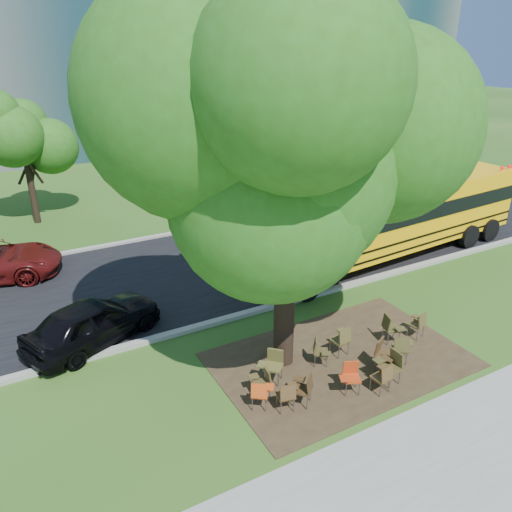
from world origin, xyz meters
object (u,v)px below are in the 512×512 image
school_bus (399,213)px  chair_12 (391,327)px  chair_1 (261,392)px  black_car (93,321)px  chair_3 (351,374)px  chair_2 (305,387)px  chair_10 (319,350)px  chair_7 (401,347)px  chair_11 (342,338)px  chair_9 (273,363)px  chair_13 (419,322)px  main_tree (288,145)px  chair_6 (391,363)px  chair_5 (383,353)px  chair_8 (263,380)px  chair_0 (287,394)px  chair_4 (383,375)px

school_bus → chair_12: school_bus is taller
chair_1 → black_car: bearing=155.8°
chair_1 → chair_3: bearing=23.1°
chair_2 → chair_10: size_ratio=1.07×
chair_7 → chair_11: bearing=174.3°
school_bus → chair_9: size_ratio=13.62×
chair_3 → chair_13: 3.55m
main_tree → black_car: size_ratio=2.33×
chair_7 → chair_12: chair_12 is taller
main_tree → chair_7: (2.82, -1.66, -5.55)m
chair_2 → chair_9: size_ratio=0.94×
chair_6 → chair_7: bearing=-60.5°
school_bus → chair_6: (-6.27, -6.47, -1.20)m
main_tree → chair_5: (2.13, -1.67, -5.50)m
chair_11 → chair_13: chair_11 is taller
chair_5 → chair_10: bearing=-64.5°
chair_9 → chair_11: (2.31, 0.06, 0.00)m
chair_2 → chair_5: size_ratio=0.92×
chair_2 → chair_8: chair_2 is taller
chair_7 → chair_8: 4.11m
school_bus → chair_8: size_ratio=15.67×
chair_13 → black_car: (-8.61, 4.48, 0.18)m
chair_1 → chair_12: (4.80, 0.68, 0.05)m
main_tree → chair_13: (4.22, -0.92, -5.56)m
chair_13 → black_car: size_ratio=0.21×
chair_11 → chair_13: size_ratio=1.09×
chair_8 → chair_5: bearing=-92.6°
chair_3 → chair_0: bearing=20.8°
chair_11 → black_car: (-6.01, 4.11, 0.13)m
chair_0 → chair_12: bearing=27.8°
chair_8 → chair_11: (2.85, 0.48, 0.08)m
chair_3 → black_car: 7.57m
chair_1 → chair_13: size_ratio=0.97×
chair_7 → black_car: black_car is taller
chair_6 → chair_7: chair_6 is taller
chair_1 → chair_6: (3.51, -0.73, 0.07)m
chair_2 → chair_7: 3.31m
chair_0 → chair_9: (0.29, 1.18, 0.05)m
chair_1 → chair_10: 2.43m
black_car → chair_6: bearing=-154.9°
chair_10 → chair_12: size_ratio=0.90×
chair_0 → chair_5: chair_5 is taller
chair_7 → chair_11: size_ratio=0.93×
chair_5 → chair_4: bearing=21.6°
chair_1 → chair_7: (4.34, -0.24, 0.03)m
chair_7 → chair_10: (-2.04, 1.03, -0.03)m
chair_4 → school_bus: bearing=38.6°
main_tree → chair_7: size_ratio=11.00×
chair_8 → chair_9: (0.54, 0.43, 0.08)m
chair_0 → chair_13: chair_13 is taller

